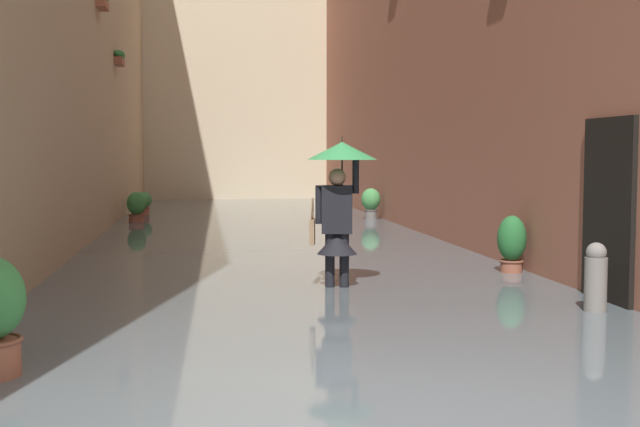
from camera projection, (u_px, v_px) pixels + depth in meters
name	position (u px, v px, depth m)	size (l,w,h in m)	color
ground_plane	(261.00, 237.00, 17.49)	(62.37, 62.37, 0.00)	gray
flood_water	(261.00, 234.00, 17.49)	(7.45, 30.95, 0.12)	#515B60
building_facade_far	(235.00, 46.00, 30.27)	(10.25, 1.80, 11.52)	beige
person_wading	(339.00, 191.00, 10.12)	(0.87, 0.87, 2.01)	#2D2319
potted_plant_near_left	(512.00, 245.00, 11.44)	(0.41, 0.41, 0.92)	brown
potted_plant_mid_right	(143.00, 203.00, 22.03)	(0.50, 0.50, 0.75)	brown
potted_plant_far_right	(136.00, 208.00, 19.83)	(0.46, 0.46, 0.85)	brown
potted_plant_far_left	(371.00, 203.00, 20.64)	(0.49, 0.49, 0.91)	#66605B
mooring_bollard	(596.00, 283.00, 8.61)	(0.24, 0.24, 0.86)	slate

